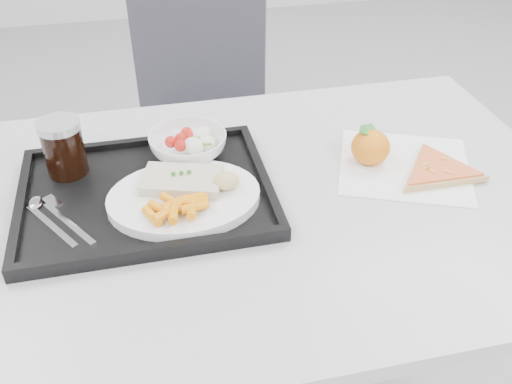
{
  "coord_description": "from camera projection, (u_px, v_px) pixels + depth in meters",
  "views": [
    {
      "loc": [
        -0.18,
        -0.52,
        1.38
      ],
      "look_at": [
        -0.0,
        0.29,
        0.77
      ],
      "focal_mm": 40.0,
      "sensor_mm": 36.0,
      "label": 1
    }
  ],
  "objects": [
    {
      "name": "salad_bowl",
      "position": [
        188.0,
        145.0,
        1.12
      ],
      "size": [
        0.15,
        0.15,
        0.05
      ],
      "color": "white",
      "rests_on": "tray"
    },
    {
      "name": "chair",
      "position": [
        206.0,
        106.0,
        1.78
      ],
      "size": [
        0.53,
        0.54,
        0.93
      ],
      "color": "#35353D",
      "rests_on": "ground"
    },
    {
      "name": "carrot_pile",
      "position": [
        179.0,
        206.0,
        0.95
      ],
      "size": [
        0.11,
        0.08,
        0.02
      ],
      "color": "orange",
      "rests_on": "dinner_plate"
    },
    {
      "name": "pizza_slice",
      "position": [
        438.0,
        170.0,
        1.1
      ],
      "size": [
        0.28,
        0.28,
        0.02
      ],
      "color": "#E3B868",
      "rests_on": "napkin"
    },
    {
      "name": "fish_fillet",
      "position": [
        182.0,
        180.0,
        1.02
      ],
      "size": [
        0.16,
        0.12,
        0.03
      ],
      "color": "beige",
      "rests_on": "dinner_plate"
    },
    {
      "name": "cutlery",
      "position": [
        51.0,
        215.0,
        0.98
      ],
      "size": [
        0.13,
        0.16,
        0.01
      ],
      "color": "silver",
      "rests_on": "tray"
    },
    {
      "name": "salad_contents",
      "position": [
        194.0,
        140.0,
        1.11
      ],
      "size": [
        0.1,
        0.08,
        0.03
      ],
      "color": "#AF1B12",
      "rests_on": "salad_bowl"
    },
    {
      "name": "table",
      "position": [
        256.0,
        225.0,
        1.08
      ],
      "size": [
        1.2,
        0.8,
        0.75
      ],
      "color": "#B3B3B5",
      "rests_on": "ground"
    },
    {
      "name": "tangerine",
      "position": [
        370.0,
        147.0,
        1.12
      ],
      "size": [
        0.1,
        0.1,
        0.07
      ],
      "color": "#E46B00",
      "rests_on": "napkin"
    },
    {
      "name": "tray",
      "position": [
        146.0,
        194.0,
        1.04
      ],
      "size": [
        0.45,
        0.35,
        0.03
      ],
      "color": "black",
      "rests_on": "table"
    },
    {
      "name": "bread_roll",
      "position": [
        226.0,
        181.0,
        1.0
      ],
      "size": [
        0.06,
        0.06,
        0.03
      ],
      "color": "beige",
      "rests_on": "dinner_plate"
    },
    {
      "name": "napkin",
      "position": [
        404.0,
        166.0,
        1.13
      ],
      "size": [
        0.32,
        0.32,
        0.0
      ],
      "color": "white",
      "rests_on": "table"
    },
    {
      "name": "dinner_plate",
      "position": [
        184.0,
        198.0,
        1.0
      ],
      "size": [
        0.27,
        0.27,
        0.02
      ],
      "color": "white",
      "rests_on": "tray"
    },
    {
      "name": "cola_glass",
      "position": [
        63.0,
        147.0,
        1.05
      ],
      "size": [
        0.08,
        0.08,
        0.11
      ],
      "color": "black",
      "rests_on": "tray"
    }
  ]
}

